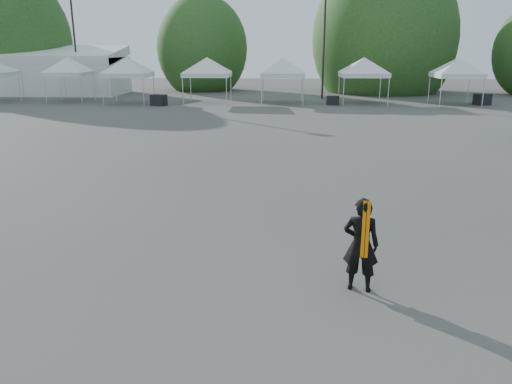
{
  "coord_description": "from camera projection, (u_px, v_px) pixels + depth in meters",
  "views": [
    {
      "loc": [
        -0.22,
        -9.48,
        3.97
      ],
      "look_at": [
        -0.7,
        -0.25,
        1.3
      ],
      "focal_mm": 35.0,
      "sensor_mm": 36.0,
      "label": 1
    }
  ],
  "objects": [
    {
      "name": "ground",
      "position": [
        291.0,
        250.0,
        10.19
      ],
      "size": [
        120.0,
        120.0,
        0.0
      ],
      "primitive_type": "plane",
      "color": "#474442",
      "rests_on": "ground"
    },
    {
      "name": "marquee",
      "position": [
        38.0,
        71.0,
        44.33
      ],
      "size": [
        15.0,
        6.25,
        4.23
      ],
      "color": "white",
      "rests_on": "ground"
    },
    {
      "name": "light_pole_west",
      "position": [
        73.0,
        26.0,
        42.12
      ],
      "size": [
        0.6,
        0.25,
        10.3
      ],
      "color": "black",
      "rests_on": "ground"
    },
    {
      "name": "light_pole_east",
      "position": [
        325.0,
        28.0,
        39.2
      ],
      "size": [
        0.6,
        0.25,
        9.8
      ],
      "color": "black",
      "rests_on": "ground"
    },
    {
      "name": "tree_far_w",
      "position": [
        8.0,
        42.0,
        46.7
      ],
      "size": [
        4.8,
        4.8,
        7.3
      ],
      "color": "#382314",
      "rests_on": "ground"
    },
    {
      "name": "tree_mid_w",
      "position": [
        202.0,
        49.0,
        47.88
      ],
      "size": [
        4.16,
        4.16,
        6.33
      ],
      "color": "#382314",
      "rests_on": "ground"
    },
    {
      "name": "tree_mid_e",
      "position": [
        384.0,
        38.0,
        45.8
      ],
      "size": [
        5.12,
        5.12,
        7.79
      ],
      "color": "#382314",
      "rests_on": "ground"
    },
    {
      "name": "tent_b",
      "position": [
        68.0,
        61.0,
        37.84
      ],
      "size": [
        4.15,
        4.15,
        3.88
      ],
      "color": "silver",
      "rests_on": "ground"
    },
    {
      "name": "tent_c",
      "position": [
        127.0,
        61.0,
        36.37
      ],
      "size": [
        4.46,
        4.46,
        3.88
      ],
      "color": "silver",
      "rests_on": "ground"
    },
    {
      "name": "tent_d",
      "position": [
        207.0,
        61.0,
        36.59
      ],
      "size": [
        4.73,
        4.73,
        3.88
      ],
      "color": "silver",
      "rests_on": "ground"
    },
    {
      "name": "tent_e",
      "position": [
        283.0,
        61.0,
        36.46
      ],
      "size": [
        4.49,
        4.49,
        3.88
      ],
      "color": "silver",
      "rests_on": "ground"
    },
    {
      "name": "tent_f",
      "position": [
        364.0,
        61.0,
        36.26
      ],
      "size": [
        4.74,
        4.74,
        3.88
      ],
      "color": "silver",
      "rests_on": "ground"
    },
    {
      "name": "tent_g",
      "position": [
        458.0,
        61.0,
        35.51
      ],
      "size": [
        4.42,
        4.42,
        3.88
      ],
      "color": "silver",
      "rests_on": "ground"
    },
    {
      "name": "man",
      "position": [
        361.0,
        245.0,
        8.31
      ],
      "size": [
        0.66,
        0.51,
        1.63
      ],
      "rotation": [
        0.0,
        0.0,
        2.93
      ],
      "color": "black",
      "rests_on": "ground"
    },
    {
      "name": "crate_west",
      "position": [
        159.0,
        100.0,
        35.7
      ],
      "size": [
        1.2,
        1.06,
        0.77
      ],
      "primitive_type": "cube",
      "rotation": [
        0.0,
        0.0,
        -0.34
      ],
      "color": "black",
      "rests_on": "ground"
    },
    {
      "name": "crate_mid",
      "position": [
        333.0,
        100.0,
        36.15
      ],
      "size": [
        0.96,
        0.83,
        0.64
      ],
      "primitive_type": "cube",
      "rotation": [
        0.0,
        0.0,
        -0.25
      ],
      "color": "black",
      "rests_on": "ground"
    },
    {
      "name": "crate_east",
      "position": [
        482.0,
        99.0,
        36.07
      ],
      "size": [
        1.26,
        1.14,
        0.8
      ],
      "primitive_type": "cube",
      "rotation": [
        0.0,
        0.0,
        0.4
      ],
      "color": "black",
      "rests_on": "ground"
    }
  ]
}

